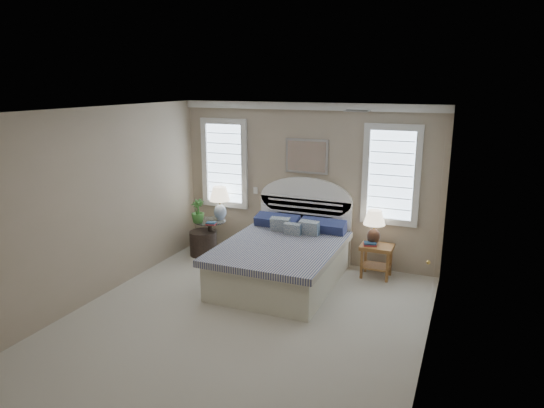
{
  "coord_description": "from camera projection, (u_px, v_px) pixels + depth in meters",
  "views": [
    {
      "loc": [
        2.56,
        -5.15,
        3.03
      ],
      "look_at": [
        -0.01,
        1.0,
        1.34
      ],
      "focal_mm": 32.0,
      "sensor_mm": 36.0,
      "label": 1
    }
  ],
  "objects": [
    {
      "name": "hvac_vent",
      "position": [
        357.0,
        111.0,
        5.91
      ],
      "size": [
        0.3,
        0.2,
        0.02
      ],
      "primitive_type": "cube",
      "color": "#B2B2B2",
      "rests_on": "ceiling"
    },
    {
      "name": "books_left",
      "position": [
        211.0,
        223.0,
        8.35
      ],
      "size": [
        0.18,
        0.14,
        0.05
      ],
      "rotation": [
        0.0,
        0.0,
        0.15
      ],
      "color": "maroon",
      "rests_on": "side_table_left"
    },
    {
      "name": "switch_plate",
      "position": [
        256.0,
        190.0,
        8.6
      ],
      "size": [
        0.08,
        0.01,
        0.12
      ],
      "primitive_type": "cube",
      "color": "silver",
      "rests_on": "wall_back"
    },
    {
      "name": "lamp_right",
      "position": [
        374.0,
        223.0,
        7.59
      ],
      "size": [
        0.34,
        0.34,
        0.56
      ],
      "rotation": [
        0.0,
        0.0,
        0.0
      ],
      "color": "black",
      "rests_on": "nightstand_right"
    },
    {
      "name": "nightstand_right",
      "position": [
        377.0,
        254.0,
        7.64
      ],
      "size": [
        0.5,
        0.4,
        0.53
      ],
      "color": "#9E6833",
      "rests_on": "floor"
    },
    {
      "name": "books_right",
      "position": [
        370.0,
        244.0,
        7.59
      ],
      "size": [
        0.23,
        0.2,
        0.05
      ],
      "rotation": [
        0.0,
        0.0,
        0.31
      ],
      "color": "maroon",
      "rests_on": "nightstand_right"
    },
    {
      "name": "lamp_left",
      "position": [
        220.0,
        199.0,
        8.6
      ],
      "size": [
        0.4,
        0.4,
        0.6
      ],
      "rotation": [
        0.0,
        0.0,
        0.1
      ],
      "color": "silver",
      "rests_on": "side_table_left"
    },
    {
      "name": "floor",
      "position": [
        243.0,
        321.0,
        6.3
      ],
      "size": [
        4.5,
        5.0,
        0.01
      ],
      "primitive_type": "cube",
      "color": "#BBB5A0",
      "rests_on": "ground"
    },
    {
      "name": "wall_right",
      "position": [
        432.0,
        245.0,
        5.13
      ],
      "size": [
        0.02,
        5.0,
        2.7
      ],
      "primitive_type": "cube",
      "color": "tan",
      "rests_on": "floor"
    },
    {
      "name": "wall_back",
      "position": [
        307.0,
        183.0,
        8.21
      ],
      "size": [
        4.5,
        0.02,
        2.7
      ],
      "primitive_type": "cube",
      "color": "tan",
      "rests_on": "floor"
    },
    {
      "name": "floor_pot",
      "position": [
        203.0,
        243.0,
        8.67
      ],
      "size": [
        0.6,
        0.6,
        0.44
      ],
      "primitive_type": "cylinder",
      "rotation": [
        0.0,
        0.0,
        0.3
      ],
      "color": "black",
      "rests_on": "floor"
    },
    {
      "name": "potted_plant",
      "position": [
        198.0,
        211.0,
        8.44
      ],
      "size": [
        0.24,
        0.24,
        0.41
      ],
      "primitive_type": "imported",
      "rotation": [
        0.0,
        0.0,
        0.06
      ],
      "color": "#427930",
      "rests_on": "side_table_left"
    },
    {
      "name": "painting",
      "position": [
        307.0,
        156.0,
        8.06
      ],
      "size": [
        0.74,
        0.04,
        0.58
      ],
      "primitive_type": "cube",
      "color": "silver",
      "rests_on": "wall_back"
    },
    {
      "name": "window_right",
      "position": [
        391.0,
        175.0,
        7.6
      ],
      "size": [
        0.9,
        0.06,
        1.6
      ],
      "primitive_type": "cube",
      "color": "#C9E4FF",
      "rests_on": "wall_back"
    },
    {
      "name": "window_left",
      "position": [
        225.0,
        163.0,
        8.71
      ],
      "size": [
        0.9,
        0.06,
        1.6
      ],
      "primitive_type": "cube",
      "color": "#C9E4FF",
      "rests_on": "wall_back"
    },
    {
      "name": "ceiling",
      "position": [
        240.0,
        110.0,
        5.64
      ],
      "size": [
        4.5,
        5.0,
        0.01
      ],
      "primitive_type": "cube",
      "color": "white",
      "rests_on": "wall_back"
    },
    {
      "name": "side_table_left",
      "position": [
        210.0,
        234.0,
        8.66
      ],
      "size": [
        0.56,
        0.56,
        0.63
      ],
      "color": "black",
      "rests_on": "floor"
    },
    {
      "name": "wall_left",
      "position": [
        98.0,
        204.0,
        6.81
      ],
      "size": [
        0.02,
        5.0,
        2.7
      ],
      "primitive_type": "cube",
      "color": "tan",
      "rests_on": "floor"
    },
    {
      "name": "bed",
      "position": [
        284.0,
        257.0,
        7.51
      ],
      "size": [
        1.72,
        2.28,
        1.47
      ],
      "color": "#EBE8CE",
      "rests_on": "floor"
    },
    {
      "name": "crown_molding",
      "position": [
        307.0,
        106.0,
        7.86
      ],
      "size": [
        4.5,
        0.08,
        0.12
      ],
      "primitive_type": "cube",
      "color": "silver",
      "rests_on": "wall_back"
    },
    {
      "name": "closet_door",
      "position": [
        438.0,
        227.0,
        6.25
      ],
      "size": [
        0.02,
        1.8,
        2.4
      ],
      "primitive_type": "cube",
      "color": "silver",
      "rests_on": "floor"
    }
  ]
}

